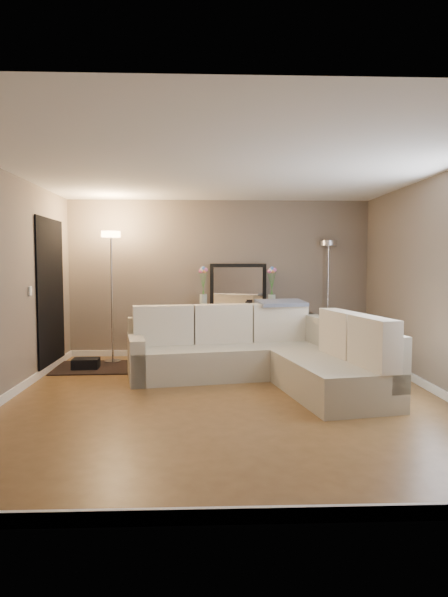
{
  "coord_description": "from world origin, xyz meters",
  "views": [
    {
      "loc": [
        -0.25,
        -5.6,
        1.55
      ],
      "look_at": [
        0.0,
        0.8,
        1.1
      ],
      "focal_mm": 30.0,
      "sensor_mm": 36.0,
      "label": 1
    }
  ],
  "objects_px": {
    "console_table": "(232,330)",
    "floor_lamp_lit": "(111,270)",
    "sectional_sofa": "(264,354)",
    "floor_lamp_unlit": "(328,275)"
  },
  "relations": [
    {
      "from": "console_table",
      "to": "floor_lamp_lit",
      "type": "xyz_separation_m",
      "value": [
        -1.89,
        -0.3,
        0.99
      ]
    },
    {
      "from": "sectional_sofa",
      "to": "floor_lamp_unlit",
      "type": "bearing_deg",
      "value": 53.61
    },
    {
      "from": "sectional_sofa",
      "to": "floor_lamp_unlit",
      "type": "relative_size",
      "value": 1.66
    },
    {
      "from": "floor_lamp_unlit",
      "to": "console_table",
      "type": "bearing_deg",
      "value": -175.84
    },
    {
      "from": "floor_lamp_lit",
      "to": "floor_lamp_unlit",
      "type": "bearing_deg",
      "value": 6.85
    },
    {
      "from": "floor_lamp_unlit",
      "to": "floor_lamp_lit",
      "type": "bearing_deg",
      "value": -173.15
    },
    {
      "from": "floor_lamp_lit",
      "to": "floor_lamp_unlit",
      "type": "xyz_separation_m",
      "value": [
        3.5,
        0.42,
        -0.08
      ]
    },
    {
      "from": "console_table",
      "to": "floor_lamp_lit",
      "type": "height_order",
      "value": "floor_lamp_lit"
    },
    {
      "from": "console_table",
      "to": "floor_lamp_unlit",
      "type": "height_order",
      "value": "floor_lamp_unlit"
    },
    {
      "from": "sectional_sofa",
      "to": "console_table",
      "type": "distance_m",
      "value": 1.65
    }
  ]
}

